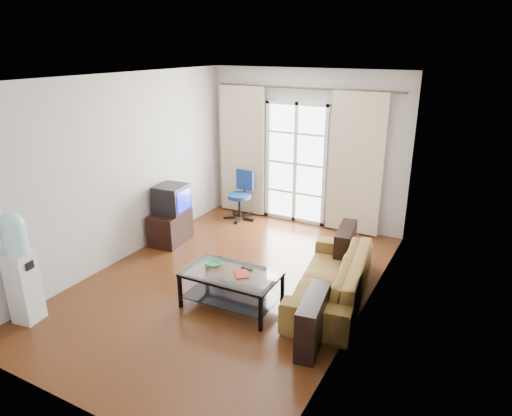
{
  "coord_description": "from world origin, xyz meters",
  "views": [
    {
      "loc": [
        2.94,
        -4.7,
        3.07
      ],
      "look_at": [
        0.23,
        0.35,
        1.0
      ],
      "focal_mm": 32.0,
      "sensor_mm": 36.0,
      "label": 1
    }
  ],
  "objects_px": {
    "coffee_table": "(231,285)",
    "tv_stand": "(170,227)",
    "sofa": "(331,277)",
    "water_cooler": "(20,266)",
    "crt_tv": "(171,199)",
    "task_chair": "(240,205)"
  },
  "relations": [
    {
      "from": "sofa",
      "to": "task_chair",
      "type": "relative_size",
      "value": 2.37
    },
    {
      "from": "sofa",
      "to": "coffee_table",
      "type": "relative_size",
      "value": 1.79
    },
    {
      "from": "sofa",
      "to": "tv_stand",
      "type": "bearing_deg",
      "value": -106.96
    },
    {
      "from": "coffee_table",
      "to": "crt_tv",
      "type": "height_order",
      "value": "crt_tv"
    },
    {
      "from": "sofa",
      "to": "water_cooler",
      "type": "height_order",
      "value": "water_cooler"
    },
    {
      "from": "tv_stand",
      "to": "water_cooler",
      "type": "xyz_separation_m",
      "value": [
        -0.06,
        -2.59,
        0.45
      ]
    },
    {
      "from": "coffee_table",
      "to": "tv_stand",
      "type": "xyz_separation_m",
      "value": [
        -1.89,
        1.22,
        -0.05
      ]
    },
    {
      "from": "task_chair",
      "to": "water_cooler",
      "type": "bearing_deg",
      "value": -95.26
    },
    {
      "from": "coffee_table",
      "to": "crt_tv",
      "type": "relative_size",
      "value": 2.22
    },
    {
      "from": "coffee_table",
      "to": "tv_stand",
      "type": "distance_m",
      "value": 2.25
    },
    {
      "from": "crt_tv",
      "to": "task_chair",
      "type": "distance_m",
      "value": 1.57
    },
    {
      "from": "coffee_table",
      "to": "tv_stand",
      "type": "bearing_deg",
      "value": 147.3
    },
    {
      "from": "sofa",
      "to": "task_chair",
      "type": "xyz_separation_m",
      "value": [
        -2.44,
        1.92,
        -0.03
      ]
    },
    {
      "from": "task_chair",
      "to": "water_cooler",
      "type": "relative_size",
      "value": 0.66
    },
    {
      "from": "task_chair",
      "to": "sofa",
      "type": "bearing_deg",
      "value": -36.13
    },
    {
      "from": "coffee_table",
      "to": "tv_stand",
      "type": "height_order",
      "value": "tv_stand"
    },
    {
      "from": "sofa",
      "to": "water_cooler",
      "type": "relative_size",
      "value": 1.56
    },
    {
      "from": "coffee_table",
      "to": "water_cooler",
      "type": "distance_m",
      "value": 2.42
    },
    {
      "from": "sofa",
      "to": "task_chair",
      "type": "height_order",
      "value": "task_chair"
    },
    {
      "from": "crt_tv",
      "to": "coffee_table",
      "type": "bearing_deg",
      "value": -39.46
    },
    {
      "from": "crt_tv",
      "to": "water_cooler",
      "type": "xyz_separation_m",
      "value": [
        -0.06,
        -2.64,
        -0.03
      ]
    },
    {
      "from": "tv_stand",
      "to": "coffee_table",
      "type": "bearing_deg",
      "value": -39.36
    }
  ]
}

